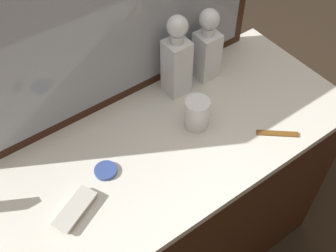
% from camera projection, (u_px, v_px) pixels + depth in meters
% --- Properties ---
extents(dresser, '(1.31, 0.57, 0.85)m').
position_uv_depth(dresser, '(168.00, 208.00, 1.70)').
color(dresser, '#381E11').
rests_on(dresser, ground_plane).
extents(dresser_mirror, '(1.10, 0.03, 0.66)m').
position_uv_depth(dresser_mirror, '(116.00, 18.00, 1.27)').
color(dresser_mirror, '#381E11').
rests_on(dresser_mirror, dresser).
extents(crystal_decanter_left, '(0.08, 0.08, 0.28)m').
position_uv_depth(crystal_decanter_left, '(207.00, 50.00, 1.51)').
color(crystal_decanter_left, white).
rests_on(crystal_decanter_left, dresser).
extents(crystal_decanter_rear, '(0.08, 0.08, 0.32)m').
position_uv_depth(crystal_decanter_rear, '(177.00, 63.00, 1.45)').
color(crystal_decanter_rear, white).
rests_on(crystal_decanter_rear, dresser).
extents(crystal_tumbler_left, '(0.08, 0.08, 0.11)m').
position_uv_depth(crystal_tumbler_left, '(197.00, 114.00, 1.39)').
color(crystal_tumbler_left, white).
rests_on(crystal_tumbler_left, dresser).
extents(silver_brush_far_right, '(0.16, 0.11, 0.02)m').
position_uv_depth(silver_brush_far_right, '(75.00, 210.00, 1.20)').
color(silver_brush_far_right, '#B7A88C').
rests_on(silver_brush_far_right, dresser).
extents(porcelain_dish, '(0.07, 0.07, 0.01)m').
position_uv_depth(porcelain_dish, '(106.00, 171.00, 1.30)').
color(porcelain_dish, '#33478C').
rests_on(porcelain_dish, dresser).
extents(tortoiseshell_comb, '(0.12, 0.10, 0.01)m').
position_uv_depth(tortoiseshell_comb, '(277.00, 134.00, 1.40)').
color(tortoiseshell_comb, brown).
rests_on(tortoiseshell_comb, dresser).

